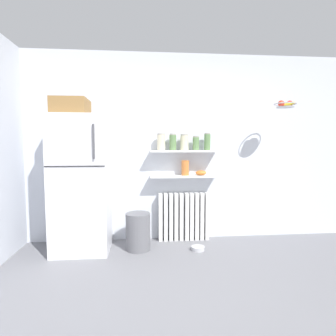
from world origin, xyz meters
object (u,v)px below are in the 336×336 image
at_px(refrigerator, 81,180).
at_px(storage_jar_3, 196,143).
at_px(storage_jar_1, 173,142).
at_px(pet_food_bowl, 198,248).
at_px(vase, 185,168).
at_px(shelf_bowl, 201,173).
at_px(radiator, 184,216).
at_px(trash_bin, 138,231).
at_px(storage_jar_2, 184,142).
at_px(hanging_fruit_basket, 286,104).
at_px(storage_jar_4, 207,142).
at_px(storage_jar_0, 161,142).

relative_size(refrigerator, storage_jar_3, 9.69).
bearing_deg(storage_jar_1, pet_food_bowl, -53.49).
height_order(vase, shelf_bowl, vase).
height_order(radiator, trash_bin, radiator).
distance_m(refrigerator, storage_jar_1, 1.30).
bearing_deg(storage_jar_3, shelf_bowl, 0.00).
bearing_deg(storage_jar_2, hanging_fruit_basket, -14.21).
bearing_deg(pet_food_bowl, storage_jar_4, 63.00).
distance_m(storage_jar_2, storage_jar_4, 0.32).
bearing_deg(shelf_bowl, storage_jar_0, 180.00).
bearing_deg(storage_jar_4, vase, 180.00).
relative_size(shelf_bowl, hanging_fruit_basket, 0.54).
relative_size(storage_jar_0, storage_jar_4, 0.96).
height_order(storage_jar_1, trash_bin, storage_jar_1).
xyz_separation_m(storage_jar_1, shelf_bowl, (0.40, -0.00, -0.42)).
bearing_deg(storage_jar_0, pet_food_bowl, -40.85).
distance_m(storage_jar_3, vase, 0.37).
bearing_deg(storage_jar_2, storage_jar_4, -0.00).
height_order(storage_jar_1, shelf_bowl, storage_jar_1).
relative_size(storage_jar_0, storage_jar_3, 1.16).
bearing_deg(shelf_bowl, storage_jar_4, -0.00).
relative_size(storage_jar_0, storage_jar_2, 1.04).
relative_size(storage_jar_2, hanging_fruit_basket, 0.79).
height_order(storage_jar_3, hanging_fruit_basket, hanging_fruit_basket).
bearing_deg(pet_food_bowl, shelf_bowl, 73.69).
relative_size(storage_jar_0, pet_food_bowl, 1.35).
distance_m(refrigerator, vase, 1.38).
distance_m(storage_jar_1, storage_jar_4, 0.48).
bearing_deg(vase, storage_jar_3, 0.00).
relative_size(refrigerator, storage_jar_2, 8.69).
distance_m(radiator, vase, 0.69).
height_order(shelf_bowl, hanging_fruit_basket, hanging_fruit_basket).
xyz_separation_m(storage_jar_4, hanging_fruit_basket, (0.94, -0.32, 0.47)).
bearing_deg(hanging_fruit_basket, vase, 165.65).
distance_m(vase, trash_bin, 1.06).
xyz_separation_m(storage_jar_2, storage_jar_3, (0.16, -0.00, -0.01)).
bearing_deg(storage_jar_0, shelf_bowl, 0.00).
relative_size(storage_jar_3, pet_food_bowl, 1.16).
bearing_deg(storage_jar_3, trash_bin, -160.51).
distance_m(storage_jar_0, shelf_bowl, 0.70).
relative_size(radiator, storage_jar_4, 2.97).
relative_size(storage_jar_1, storage_jar_2, 1.03).
relative_size(storage_jar_2, trash_bin, 0.46).
xyz_separation_m(vase, shelf_bowl, (0.22, 0.00, -0.07)).
relative_size(radiator, trash_bin, 1.50).
bearing_deg(hanging_fruit_basket, radiator, 164.52).
distance_m(storage_jar_1, pet_food_bowl, 1.44).
height_order(storage_jar_4, shelf_bowl, storage_jar_4).
height_order(refrigerator, storage_jar_2, refrigerator).
bearing_deg(trash_bin, storage_jar_0, 41.55).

